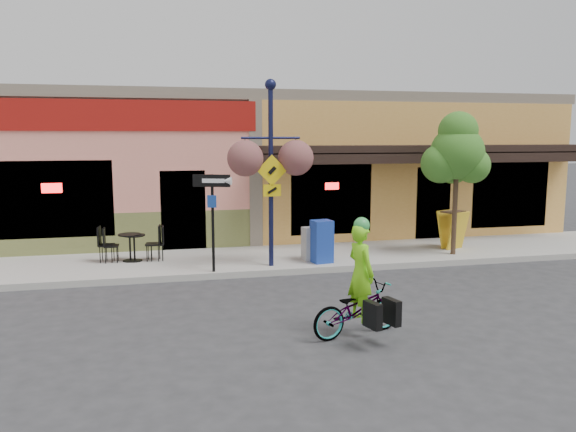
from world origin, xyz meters
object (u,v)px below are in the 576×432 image
(lamp_post, at_px, (271,174))
(one_way_sign, at_px, (213,224))
(street_tree, at_px, (456,183))
(bicycle, at_px, (357,309))
(building, at_px, (264,164))
(newspaper_box_blue, at_px, (322,241))
(cyclist_rider, at_px, (360,288))
(newspaper_box_grey, at_px, (311,244))

(lamp_post, distance_m, one_way_sign, 1.79)
(street_tree, bearing_deg, bicycle, -132.73)
(building, bearing_deg, street_tree, -58.79)
(bicycle, xyz_separation_m, newspaper_box_blue, (0.76, 4.60, 0.23))
(building, bearing_deg, cyclist_rider, -92.56)
(cyclist_rider, xyz_separation_m, one_way_sign, (-1.97, 4.25, 0.47))
(newspaper_box_grey, bearing_deg, bicycle, -103.87)
(cyclist_rider, bearing_deg, lamp_post, -8.19)
(bicycle, relative_size, street_tree, 0.44)
(bicycle, distance_m, one_way_sign, 4.73)
(one_way_sign, height_order, newspaper_box_grey, one_way_sign)
(one_way_sign, xyz_separation_m, newspaper_box_grey, (2.48, 0.66, -0.70))
(one_way_sign, relative_size, newspaper_box_grey, 2.69)
(bicycle, bearing_deg, newspaper_box_blue, -24.64)
(lamp_post, xyz_separation_m, street_tree, (4.91, 0.21, -0.32))
(one_way_sign, relative_size, street_tree, 0.60)
(bicycle, height_order, cyclist_rider, cyclist_rider)
(bicycle, relative_size, cyclist_rider, 1.05)
(cyclist_rider, bearing_deg, building, -17.87)
(lamp_post, bearing_deg, newspaper_box_blue, 0.85)
(one_way_sign, bearing_deg, bicycle, -46.45)
(newspaper_box_blue, height_order, newspaper_box_grey, newspaper_box_blue)
(bicycle, xyz_separation_m, newspaper_box_grey, (0.56, 4.91, 0.13))
(building, height_order, newspaper_box_blue, building)
(lamp_post, bearing_deg, building, 78.88)
(one_way_sign, distance_m, newspaper_box_grey, 2.66)
(cyclist_rider, distance_m, street_tree, 6.55)
(cyclist_rider, distance_m, lamp_post, 4.83)
(cyclist_rider, relative_size, newspaper_box_blue, 1.53)
(bicycle, height_order, lamp_post, lamp_post)
(one_way_sign, distance_m, newspaper_box_blue, 2.76)
(newspaper_box_blue, relative_size, street_tree, 0.28)
(lamp_post, height_order, one_way_sign, lamp_post)
(lamp_post, relative_size, newspaper_box_blue, 4.21)
(newspaper_box_grey, distance_m, street_tree, 4.10)
(cyclist_rider, relative_size, newspaper_box_grey, 1.92)
(building, height_order, one_way_sign, building)
(one_way_sign, bearing_deg, lamp_post, 31.16)
(bicycle, xyz_separation_m, cyclist_rider, (0.05, 0.00, 0.36))
(building, xyz_separation_m, bicycle, (-0.55, -11.10, -1.81))
(bicycle, distance_m, newspaper_box_grey, 4.94)
(lamp_post, bearing_deg, cyclist_rider, -84.79)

